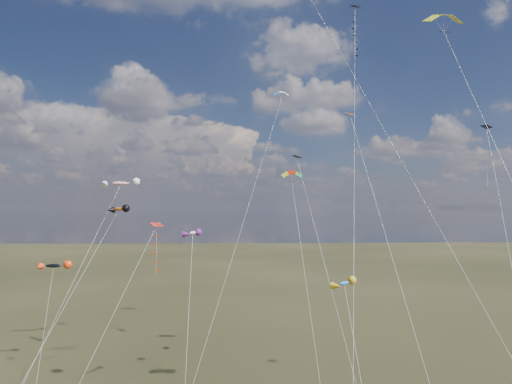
{
  "coord_description": "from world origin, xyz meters",
  "views": [
    {
      "loc": [
        -1.71,
        -26.46,
        17.45
      ],
      "look_at": [
        0.0,
        18.0,
        19.0
      ],
      "focal_mm": 32.0,
      "sensor_mm": 36.0,
      "label": 1
    }
  ],
  "objects": [
    {
      "name": "diamond_black_high",
      "position": [
        10.05,
        18.59,
        33.46
      ],
      "size": [
        7.02,
        23.43,
        38.83
      ],
      "color": "black",
      "rests_on": "ground"
    },
    {
      "name": "diamond_navy_tall",
      "position": [
        5.61,
        18.62,
        37.09
      ],
      "size": [
        12.89,
        28.54,
        43.73
      ],
      "color": "#101445",
      "rests_on": "ground"
    },
    {
      "name": "diamond_black_mid",
      "position": [
        4.81,
        11.64,
        15.53
      ],
      "size": [
        4.0,
        14.67,
        22.38
      ],
      "color": "black",
      "rests_on": "ground"
    },
    {
      "name": "diamond_red_low",
      "position": [
        -9.47,
        15.22,
        13.17
      ],
      "size": [
        7.01,
        8.9,
        16.11
      ],
      "color": "#B22418",
      "rests_on": "ground"
    },
    {
      "name": "diamond_navy_right",
      "position": [
        20.28,
        12.56,
        20.72
      ],
      "size": [
        6.68,
        17.95,
        24.88
      ],
      "color": "#101348",
      "rests_on": "ground"
    },
    {
      "name": "diamond_orange_center",
      "position": [
        9.5,
        10.82,
        18.52
      ],
      "size": [
        1.47,
        22.94,
        26.87
      ],
      "color": "#BF490D",
      "rests_on": "ground"
    },
    {
      "name": "parafoil_yellow",
      "position": [
        13.77,
        6.81,
        31.91
      ],
      "size": [
        3.95,
        25.89,
        32.73
      ],
      "color": "yellow",
      "rests_on": "ground"
    },
    {
      "name": "parafoil_blue_white",
      "position": [
        4.23,
        36.66,
        33.41
      ],
      "size": [
        11.87,
        25.26,
        34.28
      ],
      "color": "blue",
      "rests_on": "ground"
    },
    {
      "name": "parafoil_tricolor",
      "position": [
        4.45,
        25.67,
        21.41
      ],
      "size": [
        2.32,
        15.92,
        22.11
      ],
      "color": "#F3F721",
      "rests_on": "ground"
    },
    {
      "name": "novelty_black_orange",
      "position": [
        -22.3,
        25.33,
        10.99
      ],
      "size": [
        3.45,
        7.7,
        11.53
      ],
      "color": "black",
      "rests_on": "ground"
    },
    {
      "name": "novelty_orange_black",
      "position": [
        -15.74,
        27.06,
        17.25
      ],
      "size": [
        8.35,
        10.63,
        17.82
      ],
      "color": "#D25816",
      "rests_on": "ground"
    },
    {
      "name": "novelty_white_purple",
      "position": [
        -5.94,
        15.96,
        15.01
      ],
      "size": [
        1.53,
        11.73,
        15.47
      ],
      "color": "silver",
      "rests_on": "ground"
    },
    {
      "name": "novelty_redwhite_stripe",
      "position": [
        -16.21,
        29.97,
        20.42
      ],
      "size": [
        8.69,
        12.24,
        21.07
      ],
      "color": "red",
      "rests_on": "ground"
    },
    {
      "name": "novelty_blue_yellow",
      "position": [
        6.34,
        8.0,
        11.67
      ],
      "size": [
        2.24,
        7.77,
        12.13
      ],
      "color": "#2271BE",
      "rests_on": "ground"
    }
  ]
}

